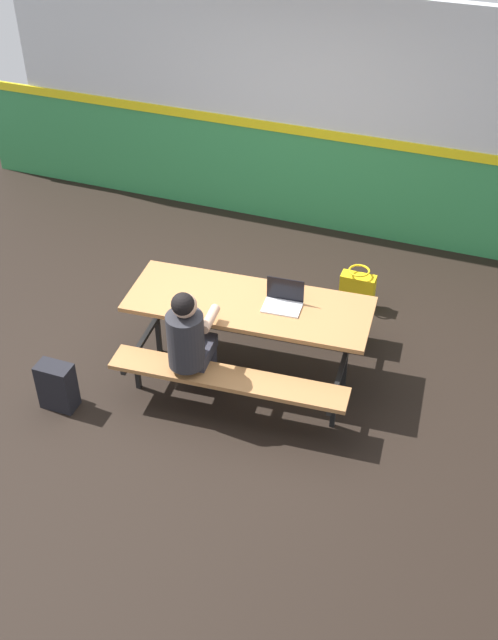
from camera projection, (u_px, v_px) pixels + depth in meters
ground_plane at (211, 359)px, 7.11m from camera, size 10.00×10.00×0.02m
accent_backdrop at (300, 119)px, 8.29m from camera, size 8.00×0.14×2.60m
picnic_table_main at (249, 318)px, 6.65m from camera, size 2.13×1.69×0.74m
student_nearer at (189, 338)px, 6.22m from camera, size 0.38×0.53×1.21m
laptop_silver at (283, 301)px, 6.48m from camera, size 0.34×0.24×0.22m
backpack_dark at (58, 386)px, 6.50m from camera, size 0.30×0.22×0.44m
tote_bag_bright at (357, 290)px, 7.63m from camera, size 0.34×0.21×0.43m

